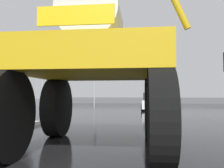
{
  "coord_description": "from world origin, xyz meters",
  "views": [
    {
      "loc": [
        1.55,
        0.49,
        1.35
      ],
      "look_at": [
        0.61,
        8.0,
        1.68
      ],
      "focal_mm": 39.35,
      "sensor_mm": 36.0,
      "label": 1
    }
  ],
  "objects_px": {
    "bare_tree_left": "(14,53)",
    "streetlight_far_left": "(45,65)",
    "oversize_sprayer": "(95,70)",
    "traffic_signal_far_left": "(95,80)",
    "traffic_signal_near_left": "(10,58)",
    "sedan_ahead": "(153,102)"
  },
  "relations": [
    {
      "from": "bare_tree_left",
      "to": "streetlight_far_left",
      "type": "bearing_deg",
      "value": 52.46
    },
    {
      "from": "oversize_sprayer",
      "to": "traffic_signal_far_left",
      "type": "relative_size",
      "value": 1.24
    },
    {
      "from": "traffic_signal_near_left",
      "to": "bare_tree_left",
      "type": "relative_size",
      "value": 0.62
    },
    {
      "from": "sedan_ahead",
      "to": "streetlight_far_left",
      "type": "distance_m",
      "value": 11.37
    },
    {
      "from": "traffic_signal_far_left",
      "to": "bare_tree_left",
      "type": "relative_size",
      "value": 0.6
    },
    {
      "from": "streetlight_far_left",
      "to": "sedan_ahead",
      "type": "bearing_deg",
      "value": -10.26
    },
    {
      "from": "traffic_signal_near_left",
      "to": "streetlight_far_left",
      "type": "height_order",
      "value": "streetlight_far_left"
    },
    {
      "from": "traffic_signal_near_left",
      "to": "traffic_signal_far_left",
      "type": "distance_m",
      "value": 15.93
    },
    {
      "from": "sedan_ahead",
      "to": "traffic_signal_far_left",
      "type": "relative_size",
      "value": 1.03
    },
    {
      "from": "oversize_sprayer",
      "to": "bare_tree_left",
      "type": "relative_size",
      "value": 0.74
    },
    {
      "from": "traffic_signal_far_left",
      "to": "bare_tree_left",
      "type": "distance_m",
      "value": 8.84
    },
    {
      "from": "oversize_sprayer",
      "to": "sedan_ahead",
      "type": "height_order",
      "value": "oversize_sprayer"
    },
    {
      "from": "traffic_signal_far_left",
      "to": "streetlight_far_left",
      "type": "bearing_deg",
      "value": -144.41
    },
    {
      "from": "sedan_ahead",
      "to": "bare_tree_left",
      "type": "bearing_deg",
      "value": 95.22
    },
    {
      "from": "streetlight_far_left",
      "to": "oversize_sprayer",
      "type": "bearing_deg",
      "value": -63.72
    },
    {
      "from": "oversize_sprayer",
      "to": "streetlight_far_left",
      "type": "distance_m",
      "value": 19.43
    },
    {
      "from": "traffic_signal_near_left",
      "to": "bare_tree_left",
      "type": "height_order",
      "value": "bare_tree_left"
    },
    {
      "from": "streetlight_far_left",
      "to": "traffic_signal_near_left",
      "type": "bearing_deg",
      "value": -74.2
    },
    {
      "from": "streetlight_far_left",
      "to": "bare_tree_left",
      "type": "height_order",
      "value": "streetlight_far_left"
    },
    {
      "from": "oversize_sprayer",
      "to": "traffic_signal_near_left",
      "type": "distance_m",
      "value": 6.83
    },
    {
      "from": "oversize_sprayer",
      "to": "traffic_signal_near_left",
      "type": "bearing_deg",
      "value": 46.66
    },
    {
      "from": "oversize_sprayer",
      "to": "sedan_ahead",
      "type": "distance_m",
      "value": 15.56
    }
  ]
}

